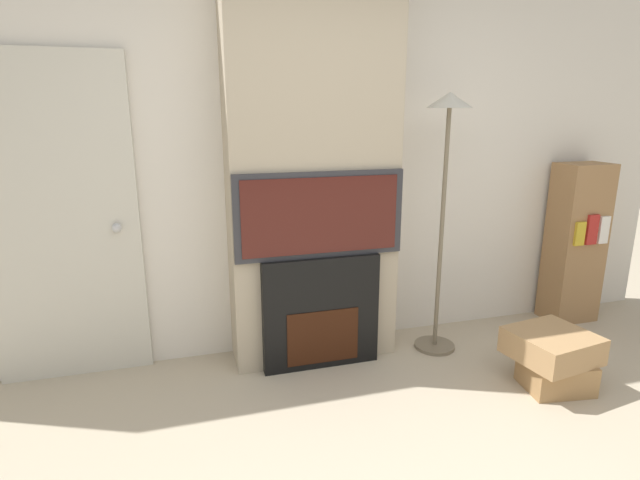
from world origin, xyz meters
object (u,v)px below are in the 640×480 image
at_px(fireplace, 320,312).
at_px(box_stack, 553,357).
at_px(television, 320,215).
at_px(bookshelf, 575,243).
at_px(floor_lamp, 446,162).

height_order(fireplace, box_stack, fireplace).
height_order(television, bookshelf, television).
bearing_deg(television, box_stack, -27.58).
bearing_deg(floor_lamp, fireplace, 179.68).
xyz_separation_m(fireplace, floor_lamp, (0.87, -0.00, 0.97)).
height_order(fireplace, floor_lamp, floor_lamp).
xyz_separation_m(television, floor_lamp, (0.87, -0.00, 0.31)).
distance_m(box_stack, bookshelf, 1.31).
xyz_separation_m(fireplace, box_stack, (1.31, -0.68, -0.18)).
bearing_deg(floor_lamp, television, 179.81).
bearing_deg(fireplace, television, -90.00).
bearing_deg(box_stack, floor_lamp, 122.70).
height_order(television, box_stack, television).
height_order(fireplace, television, television).
height_order(floor_lamp, bookshelf, floor_lamp).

